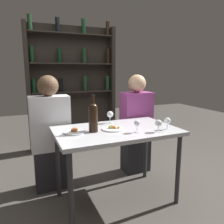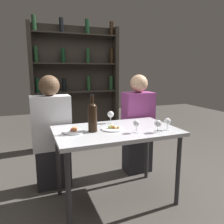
# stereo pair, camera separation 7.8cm
# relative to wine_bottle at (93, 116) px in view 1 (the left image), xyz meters

# --- Properties ---
(ground_plane) EXTENTS (10.00, 10.00, 0.00)m
(ground_plane) POSITION_rel_wine_bottle_xyz_m (0.23, 0.00, -0.90)
(ground_plane) COLOR #47423D
(dining_table) EXTENTS (1.17, 0.71, 0.75)m
(dining_table) POSITION_rel_wine_bottle_xyz_m (0.23, 0.00, -0.22)
(dining_table) COLOR silver
(dining_table) RESTS_ON ground_plane
(wine_rack_wall) EXTENTS (1.47, 0.21, 2.12)m
(wine_rack_wall) POSITION_rel_wine_bottle_xyz_m (0.23, 1.81, 0.21)
(wine_rack_wall) COLOR #28231E
(wine_rack_wall) RESTS_ON ground_plane
(wine_bottle) EXTENTS (0.08, 0.08, 0.35)m
(wine_bottle) POSITION_rel_wine_bottle_xyz_m (0.00, 0.00, 0.00)
(wine_bottle) COLOR black
(wine_bottle) RESTS_ON dining_table
(wine_glass_0) EXTENTS (0.07, 0.07, 0.13)m
(wine_glass_0) POSITION_rel_wine_bottle_xyz_m (0.27, 0.26, -0.06)
(wine_glass_0) COLOR silver
(wine_glass_0) RESTS_ON dining_table
(wine_glass_1) EXTENTS (0.07, 0.07, 0.12)m
(wine_glass_1) POSITION_rel_wine_bottle_xyz_m (0.55, -0.23, -0.07)
(wine_glass_1) COLOR silver
(wine_glass_1) RESTS_ON dining_table
(wine_glass_2) EXTENTS (0.06, 0.06, 0.12)m
(wine_glass_2) POSITION_rel_wine_bottle_xyz_m (0.68, -0.20, -0.07)
(wine_glass_2) COLOR silver
(wine_glass_2) RESTS_ON dining_table
(wine_glass_3) EXTENTS (0.06, 0.06, 0.12)m
(wine_glass_3) POSITION_rel_wine_bottle_xyz_m (0.36, -0.17, -0.07)
(wine_glass_3) COLOR silver
(wine_glass_3) RESTS_ON dining_table
(food_plate_0) EXTENTS (0.20, 0.20, 0.04)m
(food_plate_0) POSITION_rel_wine_bottle_xyz_m (-0.17, 0.04, -0.14)
(food_plate_0) COLOR silver
(food_plate_0) RESTS_ON dining_table
(food_plate_1) EXTENTS (0.21, 0.21, 0.05)m
(food_plate_1) POSITION_rel_wine_bottle_xyz_m (0.20, 0.00, -0.14)
(food_plate_1) COLOR white
(food_plate_1) RESTS_ON dining_table
(seated_person_left) EXTENTS (0.42, 0.22, 1.26)m
(seated_person_left) POSITION_rel_wine_bottle_xyz_m (-0.32, 0.51, -0.30)
(seated_person_left) COLOR #26262B
(seated_person_left) RESTS_ON ground_plane
(seated_person_right) EXTENTS (0.38, 0.22, 1.26)m
(seated_person_right) POSITION_rel_wine_bottle_xyz_m (0.74, 0.51, -0.29)
(seated_person_right) COLOR #26262B
(seated_person_right) RESTS_ON ground_plane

